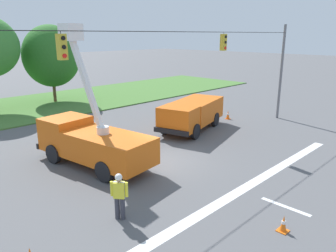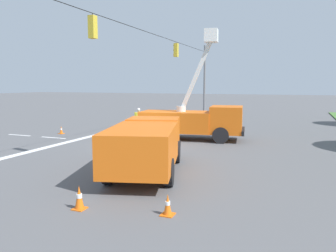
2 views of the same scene
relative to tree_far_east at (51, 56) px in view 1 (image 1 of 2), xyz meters
name	(u,v)px [view 1 (image 1 of 2)]	position (x,y,z in m)	size (l,w,h in m)	color
ground_plane	(162,160)	(-3.44, -18.50, -4.48)	(200.00, 200.00, 0.00)	#565659
grass_verge	(22,108)	(-3.44, -0.50, -4.43)	(56.00, 12.00, 0.10)	#477533
lane_markings	(273,202)	(-3.44, -24.89, -4.48)	(17.60, 15.25, 0.01)	silver
signal_gantry	(161,81)	(-3.44, -18.50, -0.23)	(26.20, 0.33, 7.20)	slate
tree_far_east	(51,56)	(0.00, 0.00, 0.00)	(5.22, 5.68, 7.39)	brown
utility_truck_bucket_lift	(92,139)	(-6.28, -16.37, -3.13)	(3.25, 6.93, 6.98)	orange
utility_truck_support_near	(192,113)	(2.15, -15.80, -3.27)	(6.63, 4.02, 2.03)	orange
road_worker	(119,194)	(-8.48, -21.50, -3.48)	(0.43, 0.54, 1.77)	#383842
traffic_cone_foreground_left	(283,224)	(-5.08, -26.08, -4.20)	(0.36, 0.36, 0.60)	orange
traffic_cone_foreground_right	(228,115)	(6.45, -15.89, -4.14)	(0.36, 0.36, 0.70)	orange
traffic_cone_mid_right	(199,111)	(5.92, -13.36, -4.20)	(0.36, 0.36, 0.60)	orange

